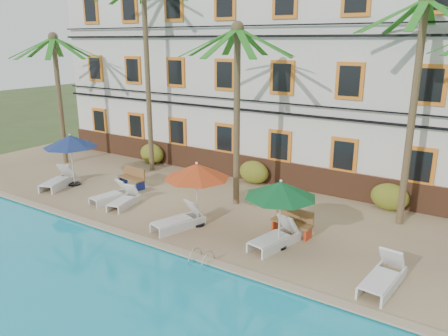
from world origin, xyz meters
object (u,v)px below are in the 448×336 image
Objects in this scene: umbrella_green at (281,190)px; bench_right at (293,221)px; umbrella_red at (197,171)px; lounger_f at (383,277)px; umbrella_blue at (70,141)px; lounger_d at (179,220)px; pool_ladder at (202,261)px; lounger_a at (58,180)px; palm_a at (57,80)px; palm_b at (146,51)px; lounger_e at (275,237)px; bench_left at (133,177)px; palm_c at (237,89)px; palm_d at (416,82)px; lounger_b at (112,195)px; lounger_c at (125,200)px.

umbrella_green is 1.98m from bench_right.
lounger_f is at bearing -5.26° from umbrella_red.
umbrella_blue is 14.63m from lounger_f.
lounger_d is 2.84× the size of pool_ladder.
pool_ladder is at bearing -12.59° from lounger_a.
lounger_d is (7.26, -1.15, -1.80)m from umbrella_blue.
palm_b reaches higher than palm_a.
bench_left is at bearing 167.32° from lounger_e.
palm_d is at bearing 13.81° from palm_c.
umbrella_red is 1.56× the size of bench_left.
bench_right is at bearing -24.53° from palm_c.
lounger_a is 3.47m from bench_left.
lounger_d reaches higher than lounger_b.
umbrella_red is 1.13× the size of lounger_a.
umbrella_blue is 1.18× the size of lounger_f.
palm_d is at bearing 35.84° from lounger_d.
umbrella_blue is 11.00m from umbrella_green.
lounger_c is at bearing -21.45° from palm_a.
lounger_a reaches higher than bench_right.
palm_d is 12.57m from lounger_b.
umbrella_green reaches higher than lounger_f.
palm_a is 5.46m from palm_b.
palm_c is 8.39m from umbrella_blue.
lounger_b is 1.97m from bench_left.
palm_d is 9.41m from pool_ladder.
lounger_e is (3.58, 0.59, 0.00)m from lounger_d.
lounger_d is 4.08m from bench_right.
umbrella_blue is 4.43m from lounger_c.
umbrella_green is 1.52× the size of bench_left.
lounger_c is 10.51m from lounger_f.
palm_b is 12.92× the size of pool_ladder.
palm_a reaches higher than lounger_d.
umbrella_blue is at bearing 163.63° from pool_ladder.
lounger_c is at bearing -169.46° from bench_right.
umbrella_green is at bearing -0.10° from lounger_a.
umbrella_blue is at bearing 56.31° from lounger_a.
pool_ladder is (-1.43, -2.21, -0.31)m from lounger_e.
palm_a is 7.45m from bench_left.
lounger_e is at bearing -12.68° from bench_left.
umbrella_green reaches higher than bench_left.
umbrella_red is 3.33m from umbrella_green.
umbrella_red is 8.22m from lounger_a.
palm_c is 6.42m from palm_d.
palm_a reaches higher than lounger_f.
palm_b reaches higher than bench_right.
lounger_a is 1.40× the size of bench_right.
palm_c is 3.00× the size of umbrella_red.
bench_left is (-8.32, 1.87, 0.16)m from lounger_e.
lounger_e reaches higher than pool_ladder.
pool_ladder is at bearing -16.37° from umbrella_blue.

